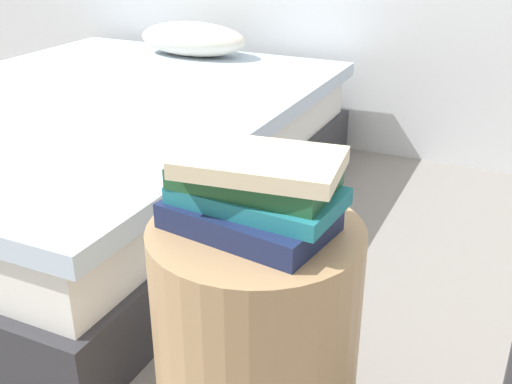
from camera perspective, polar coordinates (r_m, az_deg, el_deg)
name	(u,v)px	position (r m, az deg, el deg)	size (l,w,h in m)	color
bed	(96,149)	(2.53, -14.74, 3.90)	(1.54, 2.01, 0.62)	#2D2D33
side_table	(256,352)	(1.28, 0.00, -14.81)	(0.41, 0.41, 0.57)	tan
book_navy	(249,217)	(1.11, -0.68, -2.34)	(0.29, 0.19, 0.05)	#19234C
book_teal	(257,196)	(1.09, 0.12, -0.35)	(0.30, 0.17, 0.03)	#1E727F
book_forest	(255,176)	(1.09, -0.13, 1.47)	(0.28, 0.16, 0.04)	#1E512D
book_cream	(261,162)	(1.06, 0.46, 2.83)	(0.28, 0.18, 0.03)	beige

